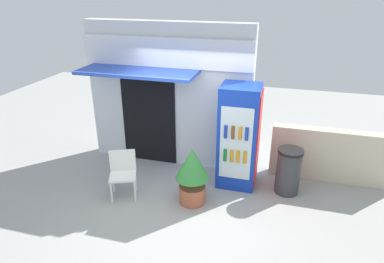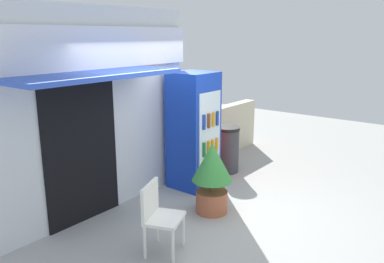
{
  "view_description": "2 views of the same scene",
  "coord_description": "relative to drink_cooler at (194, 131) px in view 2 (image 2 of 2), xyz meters",
  "views": [
    {
      "loc": [
        1.57,
        -4.86,
        3.64
      ],
      "look_at": [
        0.07,
        0.55,
        1.18
      ],
      "focal_mm": 31.68,
      "sensor_mm": 36.0,
      "label": 1
    },
    {
      "loc": [
        -4.21,
        -2.99,
        2.6
      ],
      "look_at": [
        -0.01,
        0.3,
        1.25
      ],
      "focal_mm": 36.3,
      "sensor_mm": 36.0,
      "label": 2
    }
  ],
  "objects": [
    {
      "name": "storefront_building",
      "position": [
        -1.6,
        0.54,
        0.55
      ],
      "size": [
        3.46,
        1.13,
        2.99
      ],
      "color": "silver",
      "rests_on": "ground"
    },
    {
      "name": "trash_bin",
      "position": [
        0.96,
        -0.07,
        -0.55
      ],
      "size": [
        0.47,
        0.47,
        0.89
      ],
      "color": "#38383D",
      "rests_on": "ground"
    },
    {
      "name": "plastic_chair",
      "position": [
        -1.96,
        -0.97,
        -0.48
      ],
      "size": [
        0.59,
        0.55,
        0.87
      ],
      "color": "white",
      "rests_on": "ground"
    },
    {
      "name": "ground",
      "position": [
        -0.88,
        -0.94,
        -1.0
      ],
      "size": [
        16.0,
        16.0,
        0.0
      ],
      "primitive_type": "plane",
      "color": "#A3A39E"
    },
    {
      "name": "stone_boundary_wall",
      "position": [
        1.79,
        0.61,
        -0.46
      ],
      "size": [
        2.4,
        0.24,
        1.08
      ],
      "primitive_type": "cube",
      "color": "beige",
      "rests_on": "ground"
    },
    {
      "name": "potted_plant_near_shop",
      "position": [
        -0.67,
        -0.86,
        -0.38
      ],
      "size": [
        0.6,
        0.6,
        1.07
      ],
      "color": "#AD5B3D",
      "rests_on": "ground"
    },
    {
      "name": "drink_cooler",
      "position": [
        0.0,
        0.0,
        0.0
      ],
      "size": [
        0.74,
        0.72,
        1.99
      ],
      "color": "#1438B2",
      "rests_on": "ground"
    }
  ]
}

